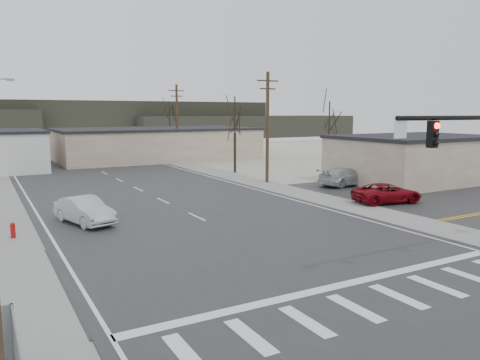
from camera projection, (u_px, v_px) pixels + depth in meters
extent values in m
plane|color=silver|center=(266.00, 251.00, 21.87)|extent=(140.00, 140.00, 0.00)
cube|color=#28282A|center=(158.00, 199.00, 34.82)|extent=(18.00, 110.00, 0.05)
cube|color=#28282A|center=(266.00, 250.00, 21.86)|extent=(90.00, 10.00, 0.04)
cube|color=#28282A|center=(440.00, 194.00, 36.71)|extent=(18.00, 20.00, 0.03)
cube|color=gray|center=(248.00, 180.00, 44.26)|extent=(3.00, 90.00, 0.06)
cylinder|color=black|center=(473.00, 118.00, 18.33)|extent=(8.40, 0.18, 0.18)
cube|color=black|center=(433.00, 134.00, 17.30)|extent=(0.32, 0.30, 1.00)
sphere|color=#FF0C05|center=(437.00, 126.00, 17.11)|extent=(0.22, 0.22, 0.22)
cube|color=silver|center=(400.00, 130.00, 16.45)|extent=(0.60, 0.04, 0.60)
cylinder|color=#A50C0C|center=(13.00, 232.00, 23.80)|extent=(0.24, 0.24, 0.70)
sphere|color=#A50C0C|center=(13.00, 225.00, 23.74)|extent=(0.24, 0.24, 0.24)
cube|color=beige|center=(157.00, 145.00, 64.42)|extent=(26.00, 14.00, 4.00)
cube|color=black|center=(156.00, 129.00, 64.11)|extent=(26.30, 14.30, 0.30)
cube|color=beige|center=(415.00, 160.00, 43.54)|extent=(14.00, 10.00, 4.00)
cube|color=black|center=(416.00, 137.00, 43.23)|extent=(14.30, 10.30, 0.30)
cylinder|color=#472F21|center=(267.00, 128.00, 42.25)|extent=(0.30, 0.30, 10.00)
cube|color=#472F21|center=(268.00, 81.00, 41.65)|extent=(2.20, 0.12, 0.12)
cube|color=#472F21|center=(268.00, 89.00, 41.75)|extent=(1.60, 0.12, 0.12)
cylinder|color=#472F21|center=(177.00, 123.00, 61.26)|extent=(0.30, 0.30, 10.00)
cube|color=#472F21|center=(176.00, 91.00, 60.65)|extent=(2.20, 0.12, 0.12)
cube|color=#472F21|center=(177.00, 96.00, 60.75)|extent=(1.60, 0.12, 0.12)
cube|color=gray|center=(10.00, 80.00, 35.25)|extent=(0.60, 0.25, 0.18)
cylinder|color=#2D251B|center=(235.00, 153.00, 50.06)|extent=(0.28, 0.28, 4.25)
cylinder|color=#2D251B|center=(235.00, 117.00, 49.51)|extent=(0.14, 0.14, 4.25)
cylinder|color=#2D251B|center=(170.00, 141.00, 73.74)|extent=(0.28, 0.28, 4.00)
cylinder|color=#2D251B|center=(170.00, 118.00, 73.23)|extent=(0.14, 0.14, 4.00)
cylinder|color=#2D251B|center=(328.00, 153.00, 51.21)|extent=(0.28, 0.28, 4.00)
cylinder|color=#2D251B|center=(329.00, 120.00, 50.70)|extent=(0.14, 0.14, 4.00)
cube|color=#333026|center=(104.00, 120.00, 111.39)|extent=(80.00, 18.00, 9.00)
cube|color=#333026|center=(244.00, 126.00, 123.37)|extent=(60.00, 18.00, 5.50)
imported|color=#A8AEB3|center=(85.00, 210.00, 26.93)|extent=(2.90, 4.93, 1.53)
imported|color=black|center=(116.00, 153.00, 63.32)|extent=(3.53, 6.28, 1.72)
imported|color=black|center=(11.00, 153.00, 66.00)|extent=(1.96, 4.17, 1.38)
imported|color=maroon|center=(387.00, 193.00, 33.17)|extent=(5.31, 3.22, 1.38)
imported|color=black|center=(394.00, 175.00, 43.35)|extent=(4.12, 2.85, 1.29)
imported|color=#ABB3B6|center=(346.00, 177.00, 40.94)|extent=(5.60, 2.74, 1.57)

